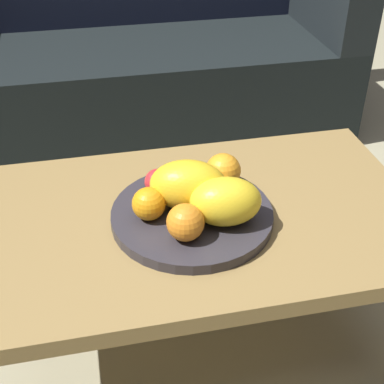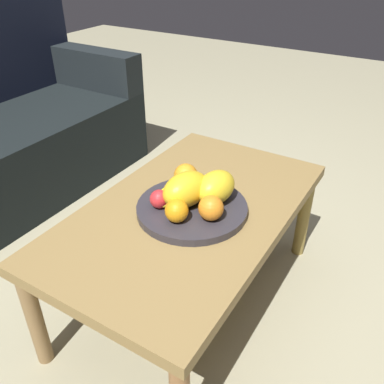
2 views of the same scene
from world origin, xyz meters
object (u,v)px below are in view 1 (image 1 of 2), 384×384
object	(u,v)px
orange_front	(185,222)
melon_smaller_beside	(188,184)
couch	(141,58)
apple_front	(158,182)
coffee_table	(197,230)
melon_large_front	(226,201)
fruit_bowl	(192,215)
orange_left	(223,171)
banana_bunch	(191,185)
orange_right	(149,204)

from	to	relation	value
orange_front	melon_smaller_beside	bearing A→B (deg)	75.92
couch	apple_front	xyz separation A→B (m)	(-0.11, -1.19, 0.17)
coffee_table	melon_smaller_beside	xyz separation A→B (m)	(-0.02, 0.00, 0.13)
melon_large_front	apple_front	xyz separation A→B (m)	(-0.12, 0.13, -0.02)
fruit_bowl	melon_large_front	xyz separation A→B (m)	(0.06, -0.05, 0.06)
couch	melon_smaller_beside	xyz separation A→B (m)	(-0.05, -1.25, 0.19)
apple_front	couch	bearing A→B (deg)	84.64
coffee_table	melon_large_front	distance (m)	0.15
orange_left	apple_front	xyz separation A→B (m)	(-0.15, 0.00, -0.01)
apple_front	coffee_table	bearing A→B (deg)	-38.75
banana_bunch	coffee_table	bearing A→B (deg)	-81.79
couch	apple_front	size ratio (longest dim) A/B	28.19
orange_front	orange_right	bearing A→B (deg)	127.27
coffee_table	orange_front	xyz separation A→B (m)	(-0.05, -0.11, 0.11)
melon_large_front	apple_front	world-z (taller)	melon_large_front
coffee_table	melon_smaller_beside	distance (m)	0.13
melon_smaller_beside	orange_left	xyz separation A→B (m)	(0.09, 0.05, -0.01)
coffee_table	fruit_bowl	distance (m)	0.07
banana_bunch	fruit_bowl	bearing A→B (deg)	-99.79
couch	melon_large_front	bearing A→B (deg)	-89.53
fruit_bowl	banana_bunch	xyz separation A→B (m)	(0.01, 0.06, 0.04)
melon_smaller_beside	couch	bearing A→B (deg)	87.53
couch	orange_right	size ratio (longest dim) A/B	23.53
orange_front	orange_right	xyz separation A→B (m)	(-0.06, 0.08, -0.00)
melon_large_front	coffee_table	bearing A→B (deg)	121.73
coffee_table	melon_smaller_beside	world-z (taller)	melon_smaller_beside
couch	orange_front	distance (m)	1.38
couch	orange_right	xyz separation A→B (m)	(-0.14, -1.28, 0.17)
orange_front	banana_bunch	size ratio (longest dim) A/B	0.46
melon_smaller_beside	apple_front	distance (m)	0.09
melon_large_front	orange_right	distance (m)	0.16
couch	melon_large_front	xyz separation A→B (m)	(0.01, -1.33, 0.19)
melon_large_front	orange_front	bearing A→B (deg)	-159.34
melon_large_front	orange_left	xyz separation A→B (m)	(0.03, 0.13, -0.01)
apple_front	banana_bunch	size ratio (longest dim) A/B	0.35
orange_front	apple_front	bearing A→B (deg)	100.02
fruit_bowl	orange_front	world-z (taller)	orange_front
coffee_table	apple_front	size ratio (longest dim) A/B	16.98
orange_front	orange_left	xyz separation A→B (m)	(0.12, 0.17, 0.00)
melon_large_front	apple_front	bearing A→B (deg)	132.36
banana_bunch	melon_smaller_beside	bearing A→B (deg)	-112.27
orange_left	apple_front	size ratio (longest dim) A/B	1.37
melon_large_front	orange_left	size ratio (longest dim) A/B	1.83
melon_smaller_beside	fruit_bowl	bearing A→B (deg)	-80.37
couch	banana_bunch	distance (m)	1.23
melon_large_front	melon_smaller_beside	world-z (taller)	melon_smaller_beside
melon_large_front	banana_bunch	world-z (taller)	melon_large_front
orange_right	banana_bunch	distance (m)	0.12
melon_smaller_beside	apple_front	size ratio (longest dim) A/B	2.79
coffee_table	couch	xyz separation A→B (m)	(0.03, 1.26, -0.06)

